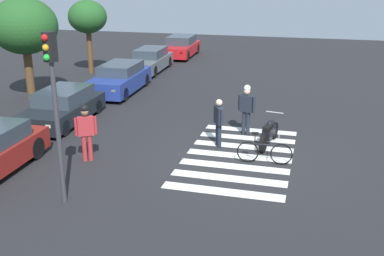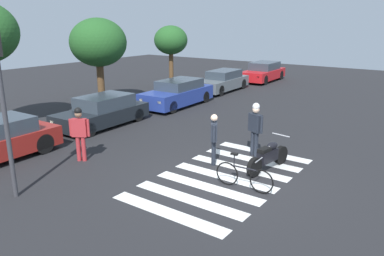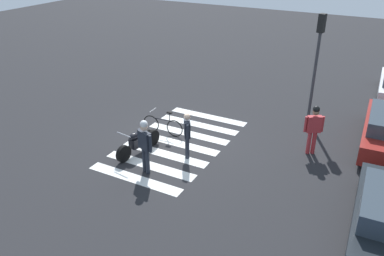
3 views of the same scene
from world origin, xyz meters
TOP-DOWN VIEW (x-y plane):
  - ground_plane at (0.00, 0.00)m, footprint 60.00×60.00m
  - police_motorcycle at (1.26, -0.82)m, footprint 2.08×0.64m
  - leaning_bicycle at (-0.41, -0.85)m, footprint 0.46×1.73m
  - officer_on_foot at (0.69, 0.83)m, footprint 0.58×0.43m
  - officer_by_motorcycle at (2.18, 0.12)m, footprint 0.37×0.65m
  - pedestrian_bystander at (-1.61, 4.57)m, footprint 0.42×0.60m
  - crosswalk_stripes at (0.00, 0.00)m, footprint 5.85×3.40m
  - traffic_light_pole at (-4.37, 3.86)m, footprint 0.35×0.29m

SIDE VIEW (x-z plane):
  - ground_plane at x=0.00m, z-range 0.00..0.00m
  - crosswalk_stripes at x=0.00m, z-range 0.00..0.01m
  - leaning_bicycle at x=-0.41m, z-range -0.12..0.88m
  - police_motorcycle at x=1.26m, z-range -0.06..0.96m
  - officer_on_foot at x=0.69m, z-range 0.12..1.79m
  - pedestrian_bystander at x=-1.61m, z-range 0.15..1.98m
  - officer_by_motorcycle at x=2.18m, z-range 0.16..2.03m
  - traffic_light_pole at x=-4.37m, z-range 0.74..5.13m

